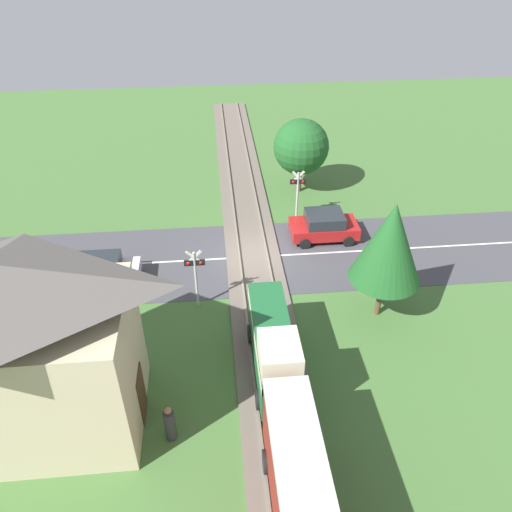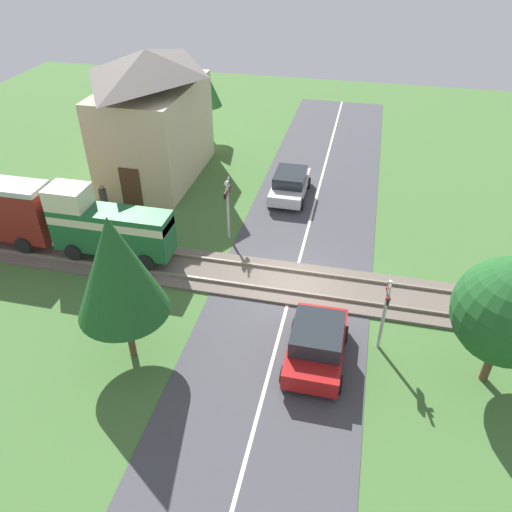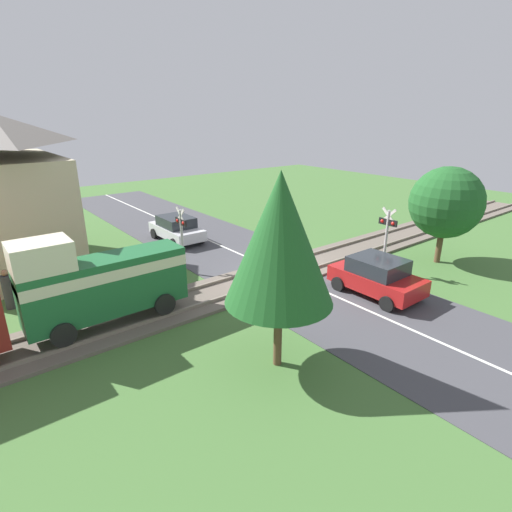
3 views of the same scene
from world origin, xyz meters
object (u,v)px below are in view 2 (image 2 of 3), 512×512
at_px(car_far_side, 290,184).
at_px(crossing_signal_west_approach, 386,304).
at_px(car_near_crossing, 317,343).
at_px(pedestrian_by_station, 104,200).
at_px(crossing_signal_east_approach, 228,201).
at_px(station_building, 153,118).

bearing_deg(car_far_side, crossing_signal_west_approach, -154.29).
distance_m(car_near_crossing, crossing_signal_west_approach, 2.67).
bearing_deg(pedestrian_by_station, car_near_crossing, -123.29).
relative_size(crossing_signal_west_approach, pedestrian_by_station, 1.99).
xyz_separation_m(crossing_signal_east_approach, station_building, (5.58, 5.72, 1.42)).
relative_size(car_near_crossing, crossing_signal_west_approach, 1.17).
xyz_separation_m(car_far_side, station_building, (0.90, 7.84, 2.64)).
height_order(car_far_side, station_building, station_building).
xyz_separation_m(car_near_crossing, station_building, (12.40, 10.72, 2.59)).
distance_m(car_near_crossing, pedestrian_by_station, 14.12).
distance_m(car_far_side, pedestrian_by_station, 9.68).
height_order(car_far_side, crossing_signal_east_approach, crossing_signal_east_approach).
distance_m(car_near_crossing, station_building, 16.60).
relative_size(car_near_crossing, car_far_side, 0.94).
height_order(crossing_signal_west_approach, pedestrian_by_station, crossing_signal_west_approach).
bearing_deg(crossing_signal_west_approach, crossing_signal_east_approach, 51.34).
bearing_deg(crossing_signal_east_approach, car_near_crossing, -143.81).
bearing_deg(car_near_crossing, pedestrian_by_station, 56.71).
xyz_separation_m(car_far_side, crossing_signal_east_approach, (-4.68, 2.11, 1.22)).
bearing_deg(crossing_signal_west_approach, pedestrian_by_station, 64.59).
xyz_separation_m(car_far_side, crossing_signal_west_approach, (-10.37, -4.99, 1.22)).
bearing_deg(crossing_signal_west_approach, station_building, 48.72).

